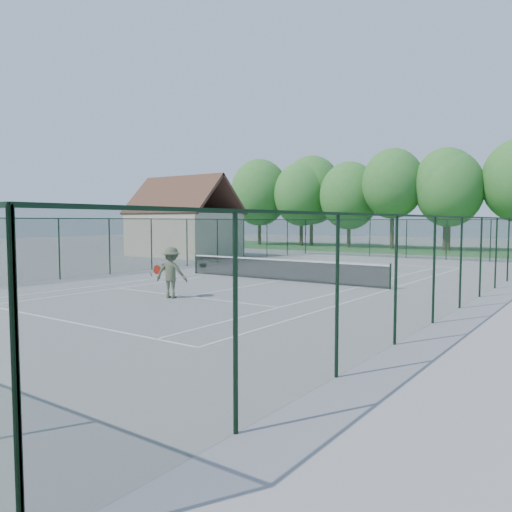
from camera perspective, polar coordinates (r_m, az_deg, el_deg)
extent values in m
plane|color=gray|center=(24.18, 2.77, -2.81)|extent=(140.00, 140.00, 0.00)
cube|color=#397737|center=(51.91, 21.08, 0.58)|extent=(80.00, 16.00, 0.01)
cube|color=white|center=(34.72, 13.49, -0.84)|extent=(10.97, 0.08, 0.01)
cube|color=white|center=(15.71, -21.70, -6.77)|extent=(10.97, 0.08, 0.01)
cube|color=white|center=(29.73, 9.49, -1.57)|extent=(8.23, 0.08, 0.01)
cube|color=white|center=(19.17, -7.72, -4.61)|extent=(8.23, 0.08, 0.01)
cube|color=white|center=(21.72, 15.03, -3.70)|extent=(0.08, 23.77, 0.01)
cube|color=white|center=(27.53, -6.86, -1.99)|extent=(0.08, 23.77, 0.01)
cube|color=white|center=(22.23, 11.72, -3.47)|extent=(0.08, 23.77, 0.01)
cube|color=white|center=(26.63, -4.69, -2.18)|extent=(0.08, 23.77, 0.01)
cube|color=white|center=(24.18, 2.77, -2.80)|extent=(0.08, 12.80, 0.01)
cylinder|color=black|center=(27.49, -6.90, -0.86)|extent=(0.08, 0.08, 1.10)
cylinder|color=black|center=(21.65, 15.10, -2.27)|extent=(0.08, 0.08, 1.10)
cube|color=black|center=(24.13, 2.77, -1.63)|extent=(11.00, 0.02, 0.96)
cube|color=white|center=(24.08, 2.78, -0.44)|extent=(11.00, 0.05, 0.07)
cube|color=#19351E|center=(40.35, 16.82, 1.89)|extent=(18.00, 0.02, 3.00)
cube|color=#19351E|center=(20.61, 24.29, -0.15)|extent=(0.02, 36.00, 3.00)
cube|color=#19351E|center=(29.90, -11.86, 1.30)|extent=(0.02, 36.00, 3.00)
cube|color=black|center=(40.33, 16.86, 4.02)|extent=(18.00, 0.05, 0.05)
cube|color=black|center=(20.56, 24.41, 4.02)|extent=(0.05, 36.00, 0.05)
cube|color=black|center=(29.87, -11.90, 4.18)|extent=(0.05, 36.00, 0.05)
cube|color=beige|center=(41.89, -8.24, 2.44)|extent=(8.00, 6.00, 3.50)
cube|color=#4C3123|center=(43.02, -6.88, 6.82)|extent=(8.60, 3.27, 3.27)
cube|color=#4C3123|center=(40.86, -9.75, 6.94)|extent=(8.60, 3.27, 3.27)
cylinder|color=#3B2D1C|center=(58.22, 5.20, 3.23)|extent=(0.40, 0.40, 4.20)
ellipsoid|color=#36752E|center=(58.30, 5.22, 7.07)|extent=(6.40, 6.40, 7.40)
cylinder|color=#3B2D1C|center=(51.83, 21.14, 2.89)|extent=(0.40, 0.40, 4.20)
ellipsoid|color=#36752E|center=(51.92, 21.25, 7.19)|extent=(6.40, 6.40, 7.40)
cube|color=black|center=(29.97, -10.19, -1.22)|extent=(0.50, 0.40, 0.34)
cube|color=black|center=(30.95, -6.07, -1.10)|extent=(0.35, 0.24, 0.25)
imported|color=#575A3F|center=(18.84, -9.65, -1.88)|extent=(1.40, 1.08, 1.91)
sphere|color=#C4EF30|center=(18.29, -6.03, -2.32)|extent=(0.07, 0.07, 0.07)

